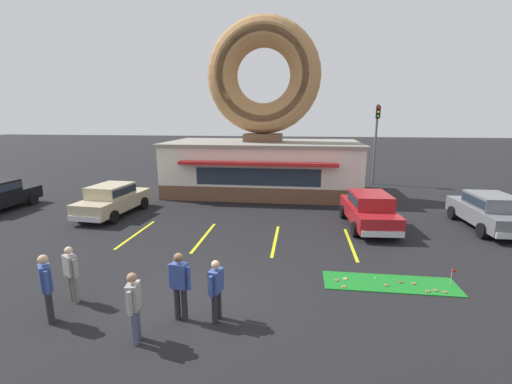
# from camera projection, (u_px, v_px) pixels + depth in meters

# --- Properties ---
(ground_plane) EXTENTS (160.00, 160.00, 0.00)m
(ground_plane) POSITION_uv_depth(u_px,v_px,m) (198.00, 302.00, 9.34)
(ground_plane) COLOR black
(donut_shop_building) EXTENTS (12.30, 6.75, 10.96)m
(donut_shop_building) POSITION_uv_depth(u_px,v_px,m) (263.00, 136.00, 22.00)
(donut_shop_building) COLOR brown
(donut_shop_building) RESTS_ON ground
(putting_mat) EXTENTS (3.93, 1.18, 0.03)m
(putting_mat) POSITION_uv_depth(u_px,v_px,m) (390.00, 283.00, 10.32)
(putting_mat) COLOR #197523
(putting_mat) RESTS_ON ground
(mini_donut_near_left) EXTENTS (0.13, 0.13, 0.04)m
(mini_donut_near_left) POSITION_uv_depth(u_px,v_px,m) (435.00, 290.00, 9.85)
(mini_donut_near_left) COLOR #A5724C
(mini_donut_near_left) RESTS_ON putting_mat
(mini_donut_near_right) EXTENTS (0.13, 0.13, 0.04)m
(mini_donut_near_right) POSITION_uv_depth(u_px,v_px,m) (445.00, 292.00, 9.75)
(mini_donut_near_right) COLOR #A5724C
(mini_donut_near_right) RESTS_ON putting_mat
(mini_donut_mid_left) EXTENTS (0.13, 0.13, 0.04)m
(mini_donut_mid_left) POSITION_uv_depth(u_px,v_px,m) (344.00, 287.00, 10.06)
(mini_donut_mid_left) COLOR #D17F47
(mini_donut_mid_left) RESTS_ON putting_mat
(mini_donut_mid_centre) EXTENTS (0.13, 0.13, 0.04)m
(mini_donut_mid_centre) POSITION_uv_depth(u_px,v_px,m) (400.00, 282.00, 10.34)
(mini_donut_mid_centre) COLOR brown
(mini_donut_mid_centre) RESTS_ON putting_mat
(mini_donut_mid_right) EXTENTS (0.13, 0.13, 0.04)m
(mini_donut_mid_right) POSITION_uv_depth(u_px,v_px,m) (345.00, 279.00, 10.55)
(mini_donut_mid_right) COLOR #E5C666
(mini_donut_mid_right) RESTS_ON putting_mat
(mini_donut_far_left) EXTENTS (0.13, 0.13, 0.04)m
(mini_donut_far_left) POSITION_uv_depth(u_px,v_px,m) (428.00, 291.00, 9.80)
(mini_donut_far_left) COLOR #A5724C
(mini_donut_far_left) RESTS_ON putting_mat
(mini_donut_far_centre) EXTENTS (0.13, 0.13, 0.04)m
(mini_donut_far_centre) POSITION_uv_depth(u_px,v_px,m) (337.00, 280.00, 10.46)
(mini_donut_far_centre) COLOR #D8667F
(mini_donut_far_centre) RESTS_ON putting_mat
(mini_donut_far_right) EXTENTS (0.13, 0.13, 0.04)m
(mini_donut_far_right) POSITION_uv_depth(u_px,v_px,m) (386.00, 285.00, 10.15)
(mini_donut_far_right) COLOR #A5724C
(mini_donut_far_right) RESTS_ON putting_mat
(mini_donut_extra) EXTENTS (0.13, 0.13, 0.04)m
(mini_donut_extra) POSITION_uv_depth(u_px,v_px,m) (414.00, 283.00, 10.25)
(mini_donut_extra) COLOR #A5724C
(mini_donut_extra) RESTS_ON putting_mat
(golf_ball) EXTENTS (0.04, 0.04, 0.04)m
(golf_ball) POSITION_uv_depth(u_px,v_px,m) (375.00, 278.00, 10.59)
(golf_ball) COLOR white
(golf_ball) RESTS_ON putting_mat
(putting_flag_pin) EXTENTS (0.13, 0.01, 0.55)m
(putting_flag_pin) POSITION_uv_depth(u_px,v_px,m) (453.00, 274.00, 10.02)
(putting_flag_pin) COLOR silver
(putting_flag_pin) RESTS_ON putting_mat
(car_red) EXTENTS (2.21, 4.66, 1.60)m
(car_red) POSITION_uv_depth(u_px,v_px,m) (369.00, 209.00, 15.46)
(car_red) COLOR maroon
(car_red) RESTS_ON ground
(car_grey) EXTENTS (2.05, 4.60, 1.60)m
(car_grey) POSITION_uv_depth(u_px,v_px,m) (489.00, 210.00, 15.21)
(car_grey) COLOR slate
(car_grey) RESTS_ON ground
(car_champagne) EXTENTS (2.24, 4.68, 1.60)m
(car_champagne) POSITION_uv_depth(u_px,v_px,m) (113.00, 198.00, 17.38)
(car_champagne) COLOR #BCAD89
(car_champagne) RESTS_ON ground
(pedestrian_blue_sweater_man) EXTENTS (0.44, 0.46, 1.75)m
(pedestrian_blue_sweater_man) POSITION_uv_depth(u_px,v_px,m) (47.00, 285.00, 8.22)
(pedestrian_blue_sweater_man) COLOR #232328
(pedestrian_blue_sweater_man) RESTS_ON ground
(pedestrian_hooded_kid) EXTENTS (0.30, 0.59, 1.66)m
(pedestrian_hooded_kid) POSITION_uv_depth(u_px,v_px,m) (134.00, 304.00, 7.49)
(pedestrian_hooded_kid) COLOR #474C66
(pedestrian_hooded_kid) RESTS_ON ground
(pedestrian_leather_jacket_man) EXTENTS (0.32, 0.58, 1.58)m
(pedestrian_leather_jacket_man) POSITION_uv_depth(u_px,v_px,m) (216.00, 288.00, 8.30)
(pedestrian_leather_jacket_man) COLOR #232328
(pedestrian_leather_jacket_man) RESTS_ON ground
(pedestrian_clipboard_woman) EXTENTS (0.53, 0.40, 1.58)m
(pedestrian_clipboard_woman) POSITION_uv_depth(u_px,v_px,m) (71.00, 272.00, 9.17)
(pedestrian_clipboard_woman) COLOR slate
(pedestrian_clipboard_woman) RESTS_ON ground
(pedestrian_beanie_man) EXTENTS (0.59, 0.30, 1.76)m
(pedestrian_beanie_man) POSITION_uv_depth(u_px,v_px,m) (180.00, 283.00, 8.31)
(pedestrian_beanie_man) COLOR #232328
(pedestrian_beanie_man) RESTS_ON ground
(trash_bin) EXTENTS (0.57, 0.57, 0.97)m
(trash_bin) POSITION_uv_depth(u_px,v_px,m) (370.00, 198.00, 19.12)
(trash_bin) COLOR #51565B
(trash_bin) RESTS_ON ground
(traffic_light_pole) EXTENTS (0.28, 0.47, 5.80)m
(traffic_light_pole) POSITION_uv_depth(u_px,v_px,m) (376.00, 134.00, 24.76)
(traffic_light_pole) COLOR #595B60
(traffic_light_pole) RESTS_ON ground
(parking_stripe_far_left) EXTENTS (0.12, 3.60, 0.01)m
(parking_stripe_far_left) POSITION_uv_depth(u_px,v_px,m) (136.00, 234.00, 14.71)
(parking_stripe_far_left) COLOR yellow
(parking_stripe_far_left) RESTS_ON ground
(parking_stripe_left) EXTENTS (0.12, 3.60, 0.01)m
(parking_stripe_left) POSITION_uv_depth(u_px,v_px,m) (204.00, 237.00, 14.34)
(parking_stripe_left) COLOR yellow
(parking_stripe_left) RESTS_ON ground
(parking_stripe_mid_left) EXTENTS (0.12, 3.60, 0.01)m
(parking_stripe_mid_left) POSITION_uv_depth(u_px,v_px,m) (275.00, 240.00, 13.96)
(parking_stripe_mid_left) COLOR yellow
(parking_stripe_mid_left) RESTS_ON ground
(parking_stripe_centre) EXTENTS (0.12, 3.60, 0.01)m
(parking_stripe_centre) POSITION_uv_depth(u_px,v_px,m) (351.00, 244.00, 13.59)
(parking_stripe_centre) COLOR yellow
(parking_stripe_centre) RESTS_ON ground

